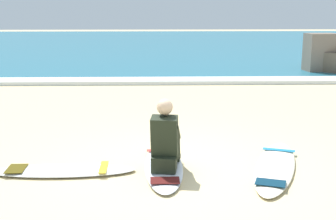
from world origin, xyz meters
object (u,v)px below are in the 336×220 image
surfboard_main (164,165)px  surfboard_spare_near (63,170)px  surfer_seated (165,142)px  surfboard_spare_far (275,166)px

surfboard_main → surfboard_spare_near: (-1.35, -0.15, 0.00)m
surfer_seated → surfboard_spare_far: bearing=4.6°
surfboard_spare_near → surfboard_spare_far: 2.89m
surfboard_main → surfboard_spare_far: (1.54, -0.07, -0.00)m
surfer_seated → surfboard_spare_far: (1.52, 0.12, -0.40)m
surfboard_spare_near → surfboard_main: bearing=6.4°
surfboard_spare_far → surfer_seated: bearing=-175.4°
surfboard_main → surfer_seated: bearing=-84.5°
surfboard_spare_far → surfboard_spare_near: bearing=-178.3°
surfboard_main → surfer_seated: surfer_seated is taller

